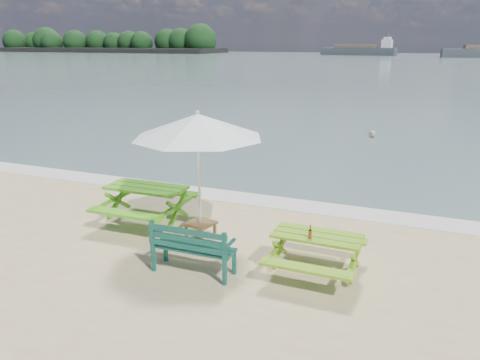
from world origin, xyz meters
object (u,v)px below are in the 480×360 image
at_px(park_bench, 194,258).
at_px(picnic_table_left, 147,205).
at_px(swimmer, 371,148).
at_px(picnic_table_right, 316,254).
at_px(beer_bottle, 310,234).
at_px(side_table, 201,230).
at_px(patio_umbrella, 198,126).

bearing_deg(park_bench, picnic_table_left, 139.99).
bearing_deg(picnic_table_left, swimmer, 73.76).
height_order(picnic_table_right, swimmer, picnic_table_right).
distance_m(picnic_table_left, beer_bottle, 4.17).
bearing_deg(picnic_table_right, swimmer, 92.61).
xyz_separation_m(side_table, patio_umbrella, (0.00, -0.00, 2.17)).
xyz_separation_m(picnic_table_right, beer_bottle, (-0.08, -0.20, 0.46)).
bearing_deg(picnic_table_right, patio_umbrella, 166.49).
distance_m(beer_bottle, swimmer, 13.19).
height_order(picnic_table_left, swimmer, picnic_table_left).
xyz_separation_m(picnic_table_left, picnic_table_right, (4.07, -0.95, -0.06)).
height_order(picnic_table_left, park_bench, park_bench).
bearing_deg(beer_bottle, swimmer, 92.21).
distance_m(picnic_table_left, swimmer, 12.49).
bearing_deg(picnic_table_right, side_table, 166.49).
bearing_deg(picnic_table_left, beer_bottle, -16.11).
xyz_separation_m(park_bench, side_table, (-0.57, 1.41, -0.10)).
bearing_deg(swimmer, park_bench, -95.88).
distance_m(picnic_table_right, side_table, 2.65).
bearing_deg(picnic_table_left, side_table, -12.59).
distance_m(picnic_table_left, picnic_table_right, 4.18).
xyz_separation_m(picnic_table_left, patio_umbrella, (1.50, -0.33, 1.94)).
relative_size(picnic_table_left, side_table, 3.13).
height_order(picnic_table_left, patio_umbrella, patio_umbrella).
xyz_separation_m(picnic_table_left, side_table, (1.50, -0.33, -0.23)).
xyz_separation_m(side_table, beer_bottle, (2.49, -0.82, 0.63)).
bearing_deg(patio_umbrella, side_table, 90.00).
height_order(park_bench, beer_bottle, beer_bottle).
bearing_deg(swimmer, picnic_table_left, -106.24).
bearing_deg(picnic_table_right, beer_bottle, -112.26).
xyz_separation_m(picnic_table_left, swimmer, (3.49, 11.96, -0.90)).
bearing_deg(swimmer, beer_bottle, -87.79).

